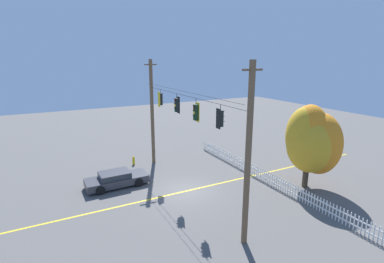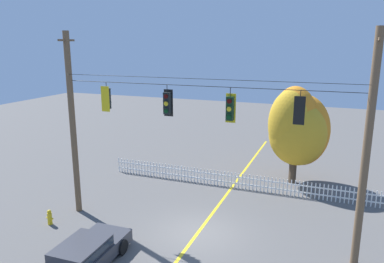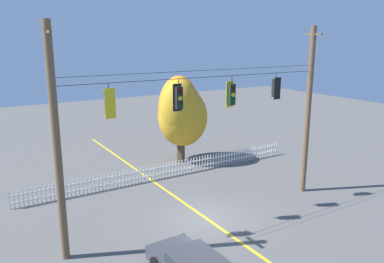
{
  "view_description": "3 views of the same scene",
  "coord_description": "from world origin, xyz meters",
  "px_view_note": "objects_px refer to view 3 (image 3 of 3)",
  "views": [
    {
      "loc": [
        17.25,
        -8.54,
        9.33
      ],
      "look_at": [
        0.03,
        0.45,
        4.42
      ],
      "focal_mm": 27.02,
      "sensor_mm": 36.0,
      "label": 1
    },
    {
      "loc": [
        5.46,
        -14.82,
        8.68
      ],
      "look_at": [
        -0.38,
        0.25,
        4.83
      ],
      "focal_mm": 34.57,
      "sensor_mm": 36.0,
      "label": 2
    },
    {
      "loc": [
        -9.73,
        -14.56,
        8.59
      ],
      "look_at": [
        -0.54,
        0.41,
        4.38
      ],
      "focal_mm": 36.08,
      "sensor_mm": 36.0,
      "label": 3
    }
  ],
  "objects_px": {
    "traffic_signal_eastbound_side": "(109,103)",
    "autumn_maple_mid": "(182,115)",
    "traffic_signal_northbound_secondary": "(179,98)",
    "autumn_maple_near_fence": "(180,112)",
    "traffic_signal_southbound_primary": "(276,88)",
    "traffic_signal_northbound_primary": "(231,94)"
  },
  "relations": [
    {
      "from": "traffic_signal_northbound_secondary",
      "to": "autumn_maple_near_fence",
      "type": "distance_m",
      "value": 10.26
    },
    {
      "from": "traffic_signal_northbound_primary",
      "to": "autumn_maple_near_fence",
      "type": "bearing_deg",
      "value": 76.31
    },
    {
      "from": "traffic_signal_eastbound_side",
      "to": "autumn_maple_near_fence",
      "type": "xyz_separation_m",
      "value": [
        8.16,
        8.63,
        -2.55
      ]
    },
    {
      "from": "traffic_signal_northbound_primary",
      "to": "traffic_signal_southbound_primary",
      "type": "bearing_deg",
      "value": -0.39
    },
    {
      "from": "traffic_signal_southbound_primary",
      "to": "autumn_maple_mid",
      "type": "distance_m",
      "value": 8.57
    },
    {
      "from": "traffic_signal_southbound_primary",
      "to": "autumn_maple_mid",
      "type": "relative_size",
      "value": 0.22
    },
    {
      "from": "traffic_signal_eastbound_side",
      "to": "autumn_maple_near_fence",
      "type": "relative_size",
      "value": 0.23
    },
    {
      "from": "traffic_signal_eastbound_side",
      "to": "autumn_maple_mid",
      "type": "bearing_deg",
      "value": 45.41
    },
    {
      "from": "autumn_maple_mid",
      "to": "traffic_signal_northbound_secondary",
      "type": "bearing_deg",
      "value": -120.83
    },
    {
      "from": "traffic_signal_northbound_secondary",
      "to": "traffic_signal_northbound_primary",
      "type": "relative_size",
      "value": 0.95
    },
    {
      "from": "traffic_signal_northbound_primary",
      "to": "autumn_maple_mid",
      "type": "height_order",
      "value": "traffic_signal_northbound_primary"
    },
    {
      "from": "traffic_signal_eastbound_side",
      "to": "traffic_signal_northbound_secondary",
      "type": "relative_size",
      "value": 0.97
    },
    {
      "from": "traffic_signal_northbound_secondary",
      "to": "autumn_maple_mid",
      "type": "bearing_deg",
      "value": 59.17
    },
    {
      "from": "traffic_signal_northbound_secondary",
      "to": "autumn_maple_mid",
      "type": "relative_size",
      "value": 0.24
    },
    {
      "from": "autumn_maple_near_fence",
      "to": "autumn_maple_mid",
      "type": "relative_size",
      "value": 1.03
    },
    {
      "from": "autumn_maple_near_fence",
      "to": "traffic_signal_southbound_primary",
      "type": "bearing_deg",
      "value": -85.23
    },
    {
      "from": "traffic_signal_southbound_primary",
      "to": "autumn_maple_near_fence",
      "type": "relative_size",
      "value": 0.22
    },
    {
      "from": "traffic_signal_eastbound_side",
      "to": "traffic_signal_southbound_primary",
      "type": "distance_m",
      "value": 8.88
    },
    {
      "from": "traffic_signal_eastbound_side",
      "to": "traffic_signal_southbound_primary",
      "type": "height_order",
      "value": "same"
    },
    {
      "from": "traffic_signal_eastbound_side",
      "to": "autumn_maple_near_fence",
      "type": "distance_m",
      "value": 12.14
    },
    {
      "from": "traffic_signal_northbound_primary",
      "to": "autumn_maple_mid",
      "type": "bearing_deg",
      "value": 76.55
    },
    {
      "from": "autumn_maple_mid",
      "to": "traffic_signal_southbound_primary",
      "type": "bearing_deg",
      "value": -83.79
    }
  ]
}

